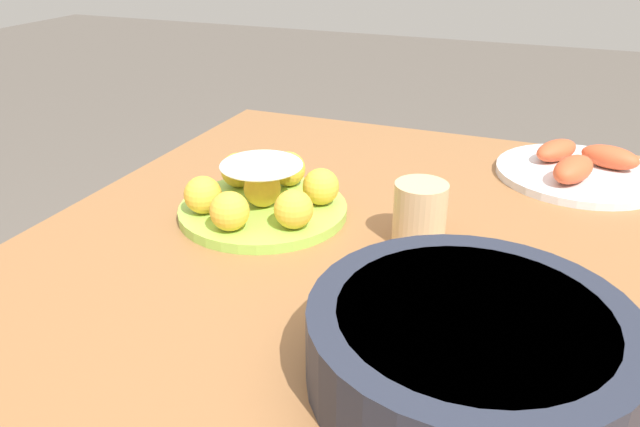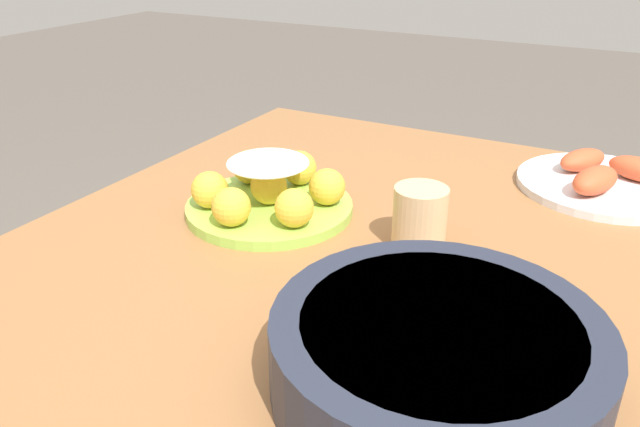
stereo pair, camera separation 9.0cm
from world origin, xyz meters
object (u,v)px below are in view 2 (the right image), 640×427
Objects in this scene: dining_table at (377,324)px; cup_near at (420,219)px; cake_plate at (269,192)px; seafood_platter at (604,180)px; serving_bowl at (437,353)px.

dining_table is 0.16m from cup_near.
cake_plate is 2.88× the size of cup_near.
dining_table is at bearing -28.07° from seafood_platter.
dining_table is 0.51m from seafood_platter.
cup_near is (-0.27, -0.12, 0.00)m from serving_bowl.
cake_plate reaches higher than cup_near.
cup_near is at bearing 90.15° from cake_plate.
cake_plate is 0.46m from serving_bowl.
dining_table is 4.55× the size of cake_plate.
seafood_platter is at bearing 149.50° from cup_near.
dining_table is 3.70× the size of serving_bowl.
cup_near is (-0.00, 0.25, 0.01)m from cake_plate.
cup_near reaches higher than serving_bowl.
cake_plate is at bearing -52.22° from seafood_platter.
serving_bowl is 3.54× the size of cup_near.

